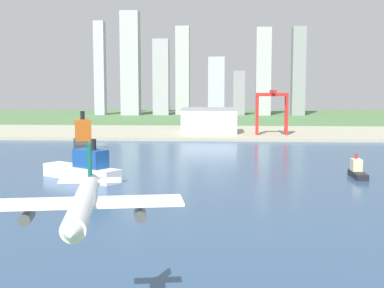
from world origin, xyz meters
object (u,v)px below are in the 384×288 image
tugboat_small (357,171)px  port_crane_red (272,102)px  airplane_landing (84,202)px  ferry_boat (84,169)px  warehouse_main (209,120)px  container_barge (84,140)px

tugboat_small → port_crane_red: size_ratio=0.50×
airplane_landing → ferry_boat: bearing=105.1°
ferry_boat → tugboat_small: (135.55, 15.54, -2.32)m
warehouse_main → container_barge: bearing=-123.9°
tugboat_small → container_barge: size_ratio=0.42×
container_barge → port_crane_red: (140.40, 106.85, 23.35)m
airplane_landing → container_barge: (-76.91, 285.79, -20.25)m
airplane_landing → ferry_boat: airplane_landing is taller
container_barge → ferry_boat: bearing=-75.0°
tugboat_small → container_barge: container_barge is taller
container_barge → warehouse_main: size_ratio=0.95×
airplane_landing → ferry_boat: size_ratio=0.84×
container_barge → port_crane_red: 177.97m
ferry_boat → port_crane_red: 246.31m
ferry_boat → container_barge: size_ratio=0.91×
airplane_landing → warehouse_main: 412.54m
tugboat_small → port_crane_red: 206.65m
airplane_landing → port_crane_red: 397.75m
tugboat_small → port_crane_red: (-25.22, 203.18, 28.02)m
airplane_landing → port_crane_red: bearing=80.8°
tugboat_small → warehouse_main: 237.20m
ferry_boat → tugboat_small: ferry_boat is taller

